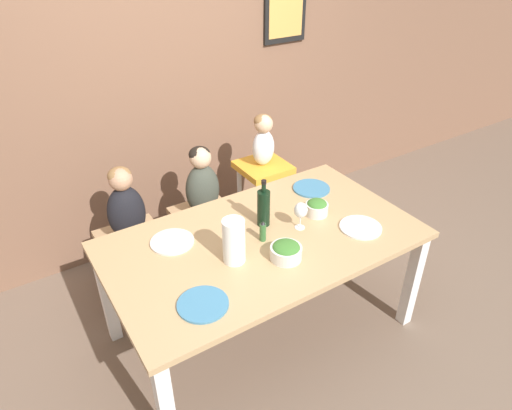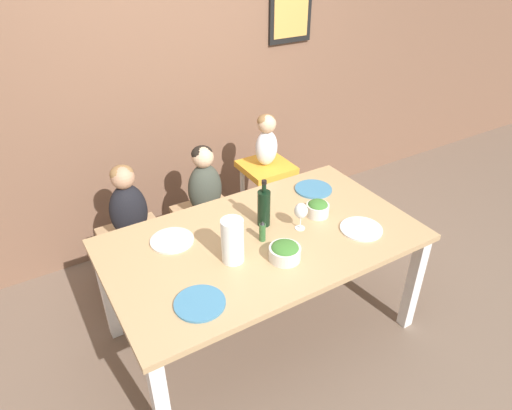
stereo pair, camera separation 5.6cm
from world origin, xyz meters
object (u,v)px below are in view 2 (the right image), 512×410
at_px(chair_right_highchair, 266,182).
at_px(person_child_center, 204,181).
at_px(wine_bottle, 264,207).
at_px(wine_glass_near, 301,211).
at_px(dinner_plate_front_left, 200,303).
at_px(dinner_plate_front_right, 361,229).
at_px(salad_bowl_small, 318,208).
at_px(dinner_plate_back_right, 313,189).
at_px(salad_bowl_large, 285,251).
at_px(person_baby_right, 266,138).
at_px(person_child_left, 127,203).
at_px(paper_towel_roll, 233,241).
at_px(chair_far_center, 207,220).
at_px(chair_far_left, 134,243).
at_px(dinner_plate_back_left, 172,240).

bearing_deg(chair_right_highchair, person_child_center, 179.90).
bearing_deg(wine_bottle, person_child_center, 95.09).
relative_size(person_child_center, wine_glass_near, 3.04).
relative_size(dinner_plate_front_left, dinner_plate_front_right, 1.00).
distance_m(salad_bowl_small, dinner_plate_back_right, 0.31).
bearing_deg(dinner_plate_back_right, salad_bowl_large, -138.61).
height_order(person_baby_right, dinner_plate_back_right, person_baby_right).
bearing_deg(dinner_plate_back_right, salad_bowl_small, -122.76).
relative_size(person_child_left, person_baby_right, 1.33).
xyz_separation_m(chair_right_highchair, wine_bottle, (-0.45, -0.69, 0.29)).
xyz_separation_m(paper_towel_roll, dinner_plate_front_right, (0.78, -0.15, -0.12)).
distance_m(person_child_center, salad_bowl_large, 1.03).
relative_size(chair_far_center, paper_towel_roll, 1.81).
bearing_deg(wine_glass_near, person_child_center, 104.81).
distance_m(paper_towel_roll, dinner_plate_back_right, 0.91).
xyz_separation_m(chair_far_center, salad_bowl_small, (0.40, -0.78, 0.40)).
relative_size(chair_far_center, person_child_left, 0.88).
height_order(chair_right_highchair, wine_bottle, wine_bottle).
relative_size(salad_bowl_large, dinner_plate_front_right, 0.69).
bearing_deg(person_baby_right, dinner_plate_back_right, -84.78).
xyz_separation_m(chair_far_center, person_child_center, (0.00, 0.00, 0.33)).
relative_size(chair_far_left, dinner_plate_front_left, 1.86).
xyz_separation_m(paper_towel_roll, wine_glass_near, (0.48, 0.05, -0.01)).
height_order(person_baby_right, paper_towel_roll, person_baby_right).
height_order(salad_bowl_small, dinner_plate_back_left, salad_bowl_small).
bearing_deg(dinner_plate_back_left, wine_bottle, -13.07).
height_order(chair_right_highchair, dinner_plate_back_left, dinner_plate_back_left).
distance_m(person_baby_right, salad_bowl_small, 0.80).
bearing_deg(paper_towel_roll, dinner_plate_front_left, -144.72).
height_order(chair_far_center, person_baby_right, person_baby_right).
height_order(person_child_center, dinner_plate_front_right, person_child_center).
bearing_deg(salad_bowl_large, wine_glass_near, 38.70).
bearing_deg(chair_right_highchair, salad_bowl_large, -117.16).
xyz_separation_m(wine_glass_near, dinner_plate_front_right, (0.30, -0.20, -0.12)).
height_order(dinner_plate_front_left, dinner_plate_front_right, same).
height_order(person_baby_right, salad_bowl_small, person_baby_right).
bearing_deg(paper_towel_roll, person_child_left, 108.64).
relative_size(person_baby_right, wine_bottle, 1.31).
distance_m(person_child_left, wine_glass_near, 1.16).
distance_m(person_child_left, salad_bowl_small, 1.23).
xyz_separation_m(salad_bowl_large, dinner_plate_back_right, (0.57, 0.51, -0.04)).
xyz_separation_m(wine_glass_near, salad_bowl_large, (-0.23, -0.19, -0.07)).
bearing_deg(dinner_plate_back_left, wine_glass_near, -21.33).
relative_size(chair_right_highchair, wine_bottle, 2.39).
bearing_deg(salad_bowl_small, dinner_plate_front_right, -64.49).
distance_m(dinner_plate_front_left, dinner_plate_front_right, 1.08).
relative_size(wine_bottle, dinner_plate_back_left, 1.21).
bearing_deg(dinner_plate_front_right, wine_bottle, 143.19).
distance_m(person_child_left, salad_bowl_large, 1.17).
height_order(wine_bottle, wine_glass_near, wine_bottle).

